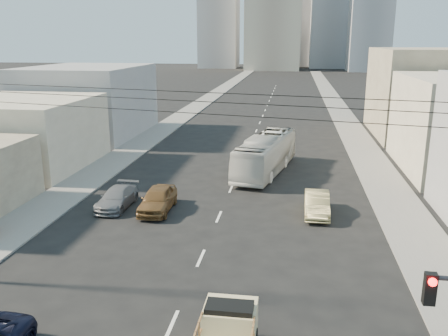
% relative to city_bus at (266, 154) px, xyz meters
% --- Properties ---
extents(sidewalk_left, '(3.50, 180.00, 0.12)m').
position_rel_city_bus_xyz_m(sidewalk_left, '(-14.05, 44.98, -1.53)').
color(sidewalk_left, slate).
rests_on(sidewalk_left, ground).
extents(sidewalk_right, '(3.50, 180.00, 0.12)m').
position_rel_city_bus_xyz_m(sidewalk_right, '(9.45, 44.98, -1.53)').
color(sidewalk_right, slate).
rests_on(sidewalk_right, ground).
extents(lane_dashes, '(0.15, 104.00, 0.01)m').
position_rel_city_bus_xyz_m(lane_dashes, '(-2.30, 27.98, -1.59)').
color(lane_dashes, silver).
rests_on(lane_dashes, ground).
extents(city_bus, '(4.94, 11.75, 3.19)m').
position_rel_city_bus_xyz_m(city_bus, '(0.00, 0.00, 0.00)').
color(city_bus, '#BABAB6').
rests_on(city_bus, ground).
extents(sedan_brown, '(1.98, 4.73, 1.60)m').
position_rel_city_bus_xyz_m(sedan_brown, '(-6.46, -10.49, -0.79)').
color(sedan_brown, brown).
rests_on(sedan_brown, ground).
extents(sedan_tan, '(1.57, 4.41, 1.45)m').
position_rel_city_bus_xyz_m(sedan_tan, '(3.91, -9.64, -0.87)').
color(sedan_tan, tan).
rests_on(sedan_tan, ground).
extents(sedan_grey, '(1.95, 4.58, 1.32)m').
position_rel_city_bus_xyz_m(sedan_grey, '(-9.38, -10.20, -0.93)').
color(sedan_grey, slate).
rests_on(sedan_grey, ground).
extents(overhead_wires, '(23.01, 5.02, 0.72)m').
position_rel_city_bus_xyz_m(overhead_wires, '(-2.30, -23.52, 7.37)').
color(overhead_wires, black).
rests_on(overhead_wires, ground).
extents(bldg_right_far, '(12.00, 16.00, 10.00)m').
position_rel_city_bus_xyz_m(bldg_right_far, '(17.70, 18.98, 3.41)').
color(bldg_right_far, gray).
rests_on(bldg_right_far, ground).
extents(bldg_left_mid, '(11.00, 12.00, 6.00)m').
position_rel_city_bus_xyz_m(bldg_left_mid, '(-21.30, -1.02, 1.41)').
color(bldg_left_mid, '#B9AE95').
rests_on(bldg_left_mid, ground).
extents(bldg_left_far, '(12.00, 16.00, 8.00)m').
position_rel_city_bus_xyz_m(bldg_left_far, '(-21.80, 13.98, 2.41)').
color(bldg_left_far, gray).
rests_on(bldg_left_far, ground).
extents(midrise_ne, '(16.00, 16.00, 40.00)m').
position_rel_city_bus_xyz_m(midrise_ne, '(15.70, 159.98, 18.41)').
color(midrise_ne, gray).
rests_on(midrise_ne, ground).
extents(midrise_nw, '(15.00, 15.00, 34.00)m').
position_rel_city_bus_xyz_m(midrise_nw, '(-28.30, 154.98, 15.41)').
color(midrise_nw, gray).
rests_on(midrise_nw, ground).
extents(midrise_back, '(18.00, 18.00, 44.00)m').
position_rel_city_bus_xyz_m(midrise_back, '(3.70, 174.98, 20.41)').
color(midrise_back, gray).
rests_on(midrise_back, ground).
extents(midrise_east, '(14.00, 14.00, 28.00)m').
position_rel_city_bus_xyz_m(midrise_east, '(27.70, 139.98, 12.41)').
color(midrise_east, gray).
rests_on(midrise_east, ground).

